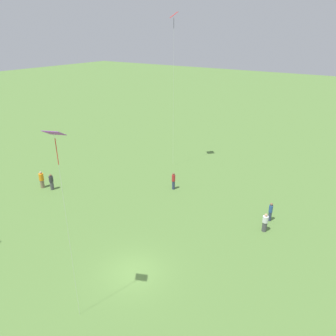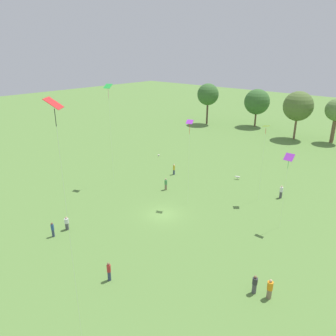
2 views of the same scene
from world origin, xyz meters
name	(u,v)px [view 1 (image 1 of 2)]	position (x,y,z in m)	size (l,w,h in m)	color
ground_plane	(134,273)	(0.00, 0.00, 0.00)	(240.00, 240.00, 0.00)	#5B843D
person_1	(265,223)	(-5.67, -9.88, 0.79)	(0.59, 0.59, 1.62)	#4C4C51
person_2	(42,180)	(16.22, -4.79, 0.90)	(0.67, 0.67, 1.83)	#847056
person_3	(173,181)	(4.69, -12.14, 0.93)	(0.39, 0.39, 1.84)	#333D5B
person_4	(270,212)	(-5.52, -11.69, 0.87)	(0.42, 0.42, 1.72)	#333D5B
person_6	(51,182)	(15.01, -5.07, 0.85)	(0.59, 0.59, 1.73)	#4C4C51
kite_2	(56,144)	(0.34, 4.48, 10.40)	(1.04, 1.00, 11.11)	purple
kite_4	(174,23)	(8.21, -17.43, 15.83)	(1.23, 1.25, 16.92)	red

